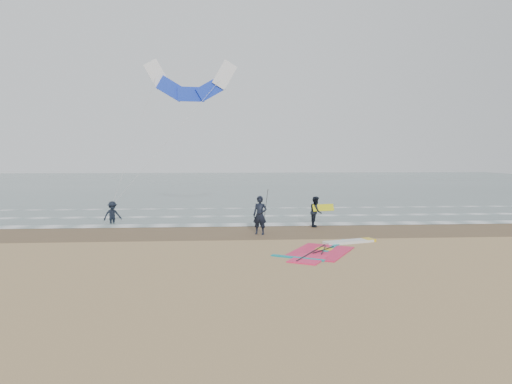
{
  "coord_description": "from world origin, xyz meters",
  "views": [
    {
      "loc": [
        -2.73,
        -18.11,
        4.07
      ],
      "look_at": [
        -1.13,
        5.0,
        2.2
      ],
      "focal_mm": 32.0,
      "sensor_mm": 36.0,
      "label": 1
    }
  ],
  "objects": [
    {
      "name": "person_wading",
      "position": [
        -9.46,
        9.56,
        0.83
      ],
      "size": [
        1.24,
        1.09,
        1.67
      ],
      "primitive_type": "imported",
      "rotation": [
        0.0,
        0.0,
        0.56
      ],
      "color": "black",
      "rests_on": "ground"
    },
    {
      "name": "person_walking",
      "position": [
        2.46,
        7.38,
        0.87
      ],
      "size": [
        0.83,
        0.97,
        1.74
      ],
      "primitive_type": "imported",
      "rotation": [
        0.0,
        0.0,
        1.35
      ],
      "color": "black",
      "rests_on": "ground"
    },
    {
      "name": "person_standing",
      "position": [
        -0.92,
        5.04,
        1.0
      ],
      "size": [
        0.86,
        0.72,
        2.0
      ],
      "primitive_type": "imported",
      "rotation": [
        0.0,
        0.0,
        -0.39
      ],
      "color": "black",
      "rests_on": "ground"
    },
    {
      "name": "foam_waterline",
      "position": [
        0.0,
        10.44,
        0.03
      ],
      "size": [
        120.0,
        9.15,
        0.02
      ],
      "color": "white",
      "rests_on": "ground"
    },
    {
      "name": "carried_kiteboard",
      "position": [
        2.86,
        7.28,
        1.1
      ],
      "size": [
        1.3,
        0.51,
        0.39
      ],
      "color": "yellow",
      "rests_on": "ground"
    },
    {
      "name": "surf_kite",
      "position": [
        -4.85,
        11.68,
        8.58
      ],
      "size": [
        7.61,
        2.32,
        9.1
      ],
      "color": "white",
      "rests_on": "ground"
    },
    {
      "name": "ground",
      "position": [
        0.0,
        0.0,
        0.0
      ],
      "size": [
        120.0,
        120.0,
        0.0
      ],
      "primitive_type": "plane",
      "color": "tan",
      "rests_on": "ground"
    },
    {
      "name": "windsurf_rig",
      "position": [
        1.78,
        1.04,
        0.03
      ],
      "size": [
        5.26,
        4.98,
        0.13
      ],
      "color": "white",
      "rests_on": "ground"
    },
    {
      "name": "sea_water",
      "position": [
        0.0,
        48.0,
        0.01
      ],
      "size": [
        120.0,
        80.0,
        0.02
      ],
      "primitive_type": "cube",
      "color": "#47605E",
      "rests_on": "ground"
    },
    {
      "name": "wet_sand_band",
      "position": [
        0.0,
        6.0,
        0.0
      ],
      "size": [
        120.0,
        5.0,
        0.01
      ],
      "primitive_type": "cube",
      "color": "brown",
      "rests_on": "ground"
    },
    {
      "name": "held_pole",
      "position": [
        -0.62,
        5.04,
        1.47
      ],
      "size": [
        0.17,
        0.86,
        1.82
      ],
      "color": "black",
      "rests_on": "ground"
    }
  ]
}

